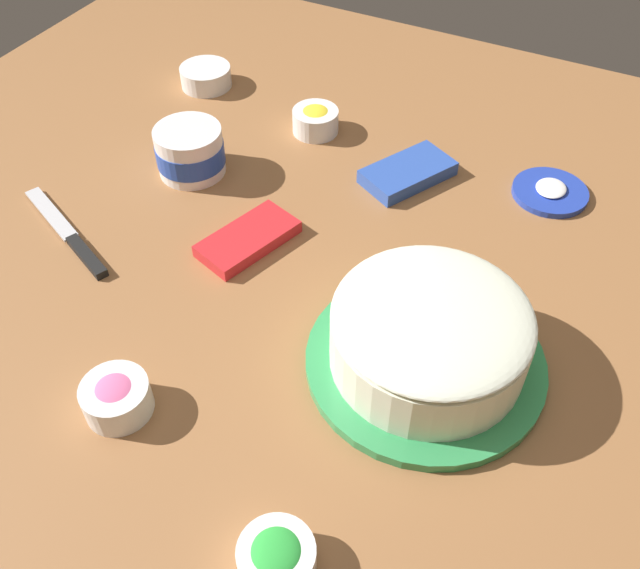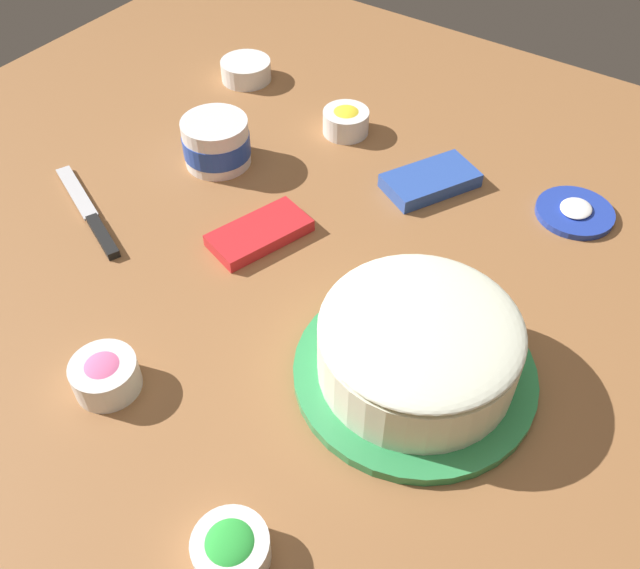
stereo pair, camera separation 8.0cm
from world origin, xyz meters
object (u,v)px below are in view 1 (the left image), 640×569
Objects in this scene: sprinkle_bowl_blue at (206,76)px; frosting_tub at (190,150)px; candy_box_lower at (408,173)px; candy_box_upper at (248,239)px; frosting_tub_lid at (550,192)px; sprinkle_bowl_green at (277,557)px; frosted_cake at (429,340)px; sprinkle_bowl_yellow at (315,119)px; sprinkle_bowl_pink at (116,397)px; spreading_knife at (72,238)px.

frosting_tub is at bearing -151.39° from sprinkle_bowl_blue.
candy_box_upper is at bearing 177.10° from candy_box_lower.
sprinkle_bowl_green is (-0.69, 0.09, 0.01)m from frosting_tub_lid.
candy_box_lower is (-0.09, -0.44, -0.01)m from sprinkle_bowl_blue.
frosted_cake is at bearing -112.45° from frosting_tub.
sprinkle_bowl_yellow is (-0.01, 0.40, 0.02)m from frosting_tub_lid.
frosted_cake is 3.13× the size of sprinkle_bowl_blue.
sprinkle_bowl_green is 0.53× the size of candy_box_upper.
sprinkle_bowl_yellow is 0.30m from candy_box_upper.
frosted_cake is 0.52m from sprinkle_bowl_yellow.
candy_box_upper is at bearing 130.75° from frosting_tub_lid.
frosted_cake is 0.73m from sprinkle_bowl_blue.
sprinkle_bowl_green reaches higher than sprinkle_bowl_blue.
candy_box_upper is (0.09, 0.30, -0.04)m from frosted_cake.
sprinkle_bowl_yellow is at bearing 26.38° from candy_box_upper.
sprinkle_bowl_pink is (-0.61, 0.34, 0.02)m from frosting_tub_lid.
spreading_knife is (-0.22, 0.06, -0.03)m from frosting_tub.
sprinkle_bowl_yellow is at bearing 5.40° from sprinkle_bowl_pink.
frosting_tub is at bearing -15.37° from spreading_knife.
frosting_tub reaches higher than sprinkle_bowl_blue.
sprinkle_bowl_blue is (0.42, 0.60, -0.03)m from frosted_cake.
sprinkle_bowl_green is at bearing -106.65° from sprinkle_bowl_pink.
sprinkle_bowl_green is at bearing -142.18° from sprinkle_bowl_blue.
frosting_tub_lid is 0.72m from spreading_knife.
sprinkle_bowl_yellow reaches higher than candy_box_upper.
sprinkle_bowl_green is (-0.29, 0.04, -0.03)m from frosted_cake.
frosting_tub_lid is at bearing -29.23° from sprinkle_bowl_pink.
sprinkle_bowl_green is at bearing -141.48° from candy_box_lower.
candy_box_lower is (-0.05, -0.19, -0.01)m from sprinkle_bowl_yellow.
sprinkle_bowl_pink reaches higher than candy_box_upper.
sprinkle_bowl_green reaches higher than spreading_knife.
frosting_tub is 0.26m from sprinkle_bowl_blue.
sprinkle_bowl_blue is 0.64× the size of candy_box_upper.
frosting_tub reaches higher than sprinkle_bowl_yellow.
sprinkle_bowl_yellow is 0.54× the size of candy_box_upper.
frosted_cake is 0.53m from spreading_knife.
sprinkle_bowl_blue is (0.23, 0.12, -0.02)m from frosting_tub.
frosted_cake is at bearing -125.36° from sprinkle_bowl_blue.
sprinkle_bowl_blue is at bearing 8.22° from spreading_knife.
candy_box_lower is (0.63, 0.12, -0.01)m from sprinkle_bowl_green.
sprinkle_bowl_yellow reaches higher than sprinkle_bowl_green.
frosting_tub_lid is at bearing -45.74° from candy_box_lower.
candy_box_upper is at bearing -138.83° from sprinkle_bowl_blue.
frosting_tub is 0.48× the size of spreading_knife.
sprinkle_bowl_pink is at bearing 127.00° from frosted_cake.
sprinkle_bowl_yellow is (0.19, -0.12, -0.02)m from frosting_tub.
candy_box_upper is at bearing 73.82° from frosted_cake.
sprinkle_bowl_yellow is (0.41, -0.18, 0.02)m from spreading_knife.
frosting_tub_lid is 0.40m from sprinkle_bowl_yellow.
frosted_cake reaches higher than sprinkle_bowl_green.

